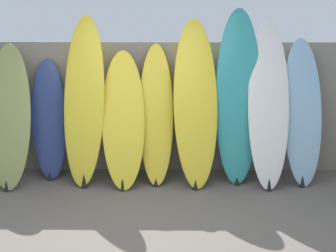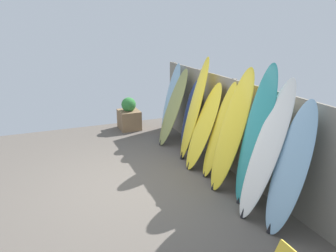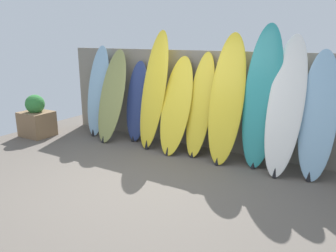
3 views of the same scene
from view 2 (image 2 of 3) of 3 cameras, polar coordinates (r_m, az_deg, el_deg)
ground at (r=6.07m, az=-6.21°, el=-10.07°), size 7.68×7.68×0.00m
fence_back at (r=6.50m, az=10.77°, el=0.21°), size 6.08×0.11×1.80m
surfboard_skyblue_0 at (r=8.19m, az=0.44°, el=4.31°), size 0.56×0.57×1.87m
surfboard_olive_1 at (r=7.70m, az=0.89°, el=3.19°), size 0.61×0.80×1.81m
surfboard_navy_2 at (r=7.42m, az=3.89°, el=1.73°), size 0.52×0.49×1.59m
surfboard_yellow_3 at (r=6.84m, az=4.57°, el=2.84°), size 0.61×0.69×2.17m
surfboard_yellow_4 at (r=6.45m, az=6.16°, el=-0.24°), size 0.60×0.76×1.71m
surfboard_yellow_5 at (r=6.14m, az=8.89°, el=-0.85°), size 0.47×0.65×1.79m
surfboard_yellow_6 at (r=5.65m, az=11.01°, el=-0.83°), size 0.63×0.77×2.12m
surfboard_teal_7 at (r=5.25m, az=14.97°, el=-1.79°), size 0.59×0.53×2.25m
surfboard_white_8 at (r=4.94m, az=16.72°, el=-4.17°), size 0.53×0.76×2.09m
surfboard_skyblue_9 at (r=4.70m, az=20.48°, el=-7.18°), size 0.57×0.62×1.88m
planter_box at (r=9.03m, az=-6.80°, el=1.77°), size 0.62×0.54×0.88m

